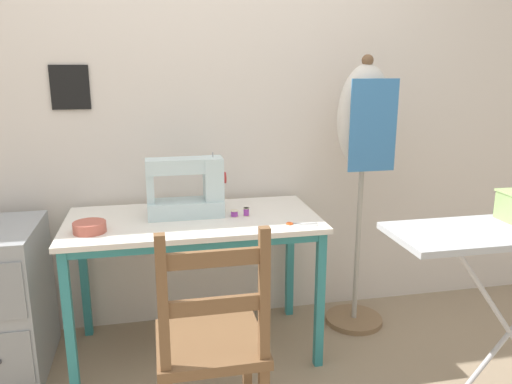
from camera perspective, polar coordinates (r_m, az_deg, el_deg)
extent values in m
plane|color=gray|center=(2.49, -6.02, -20.96)|extent=(14.00, 14.00, 0.00)
cube|color=silver|center=(2.71, -8.25, 10.84)|extent=(10.00, 0.05, 2.55)
cube|color=black|center=(2.70, -20.49, 11.15)|extent=(0.19, 0.01, 0.22)
cube|color=silver|center=(2.45, -7.19, -3.20)|extent=(1.21, 0.61, 0.02)
cube|color=teal|center=(2.21, -6.58, -6.04)|extent=(1.13, 0.03, 0.04)
cube|color=teal|center=(2.37, -20.57, -14.06)|extent=(0.04, 0.04, 0.69)
cube|color=teal|center=(2.45, 7.29, -12.20)|extent=(0.04, 0.04, 0.69)
cube|color=teal|center=(2.84, -19.04, -9.04)|extent=(0.04, 0.04, 0.69)
cube|color=teal|center=(2.91, 3.88, -7.68)|extent=(0.04, 0.04, 0.69)
cube|color=silver|center=(2.46, -8.02, -1.84)|extent=(0.37, 0.15, 0.08)
cube|color=silver|center=(2.44, -4.90, 1.58)|extent=(0.09, 0.13, 0.21)
cube|color=silver|center=(2.41, -8.73, 2.99)|extent=(0.32, 0.11, 0.07)
cube|color=silver|center=(2.43, -11.99, 0.42)|extent=(0.04, 0.08, 0.14)
cylinder|color=#B22D2D|center=(2.45, -3.67, 1.64)|extent=(0.02, 0.06, 0.06)
cylinder|color=#99999E|center=(2.42, -4.96, 4.26)|extent=(0.01, 0.01, 0.02)
cylinder|color=#B25647|center=(2.33, -18.48, -3.84)|extent=(0.14, 0.14, 0.05)
cylinder|color=brown|center=(2.32, -18.52, -3.35)|extent=(0.12, 0.12, 0.01)
cube|color=silver|center=(2.34, 5.65, -3.58)|extent=(0.11, 0.02, 0.00)
cube|color=silver|center=(2.33, 5.68, -3.70)|extent=(0.11, 0.05, 0.00)
torus|color=#DB511E|center=(2.33, 3.87, -3.65)|extent=(0.03, 0.03, 0.01)
torus|color=#DB511E|center=(2.33, 3.86, -3.61)|extent=(0.03, 0.03, 0.01)
cylinder|color=purple|center=(2.44, -2.49, -2.47)|extent=(0.03, 0.03, 0.03)
cylinder|color=beige|center=(2.43, -2.50, -2.13)|extent=(0.04, 0.04, 0.00)
cylinder|color=beige|center=(2.44, -2.49, -2.81)|extent=(0.04, 0.04, 0.00)
cylinder|color=purple|center=(2.45, -1.12, -2.29)|extent=(0.03, 0.03, 0.04)
cylinder|color=beige|center=(2.44, -1.12, -1.86)|extent=(0.03, 0.03, 0.00)
cylinder|color=beige|center=(2.45, -1.12, -2.71)|extent=(0.03, 0.03, 0.00)
cube|color=brown|center=(1.97, -5.21, -16.83)|extent=(0.40, 0.38, 0.04)
cube|color=brown|center=(2.21, -10.24, -19.84)|extent=(0.04, 0.04, 0.40)
cube|color=brown|center=(2.24, -1.01, -19.13)|extent=(0.04, 0.04, 0.40)
cube|color=brown|center=(1.69, -10.61, -12.45)|extent=(0.04, 0.04, 0.48)
cube|color=brown|center=(1.73, 0.95, -11.61)|extent=(0.04, 0.04, 0.48)
cube|color=brown|center=(1.64, -4.87, -7.59)|extent=(0.34, 0.02, 0.06)
cube|color=brown|center=(1.71, -4.75, -12.81)|extent=(0.34, 0.02, 0.06)
cube|color=#93999E|center=(2.68, -27.06, -10.99)|extent=(0.38, 0.52, 0.72)
cylinder|color=#846647|center=(3.01, 11.11, -14.09)|extent=(0.32, 0.32, 0.03)
cylinder|color=#ADA89E|center=(2.81, 11.58, -5.31)|extent=(0.03, 0.03, 0.94)
ellipsoid|color=beige|center=(2.67, 12.30, 8.26)|extent=(0.29, 0.21, 0.55)
sphere|color=brown|center=(2.65, 12.64, 14.48)|extent=(0.06, 0.06, 0.06)
cube|color=teal|center=(2.57, 13.26, 7.38)|extent=(0.25, 0.01, 0.46)
cylinder|color=#B7B7BC|center=(2.27, 27.00, -14.08)|extent=(0.63, 0.02, 0.84)
cylinder|color=#B7B7BC|center=(2.27, 27.00, -14.08)|extent=(0.63, 0.02, 0.84)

